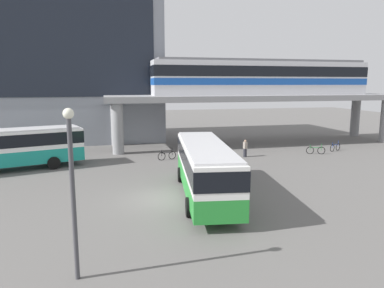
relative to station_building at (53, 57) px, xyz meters
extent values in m
plane|color=#605E5B|center=(8.61, -15.66, -9.82)|extent=(120.00, 120.00, 0.00)
cube|color=gray|center=(0.00, 0.03, 0.00)|extent=(24.53, 11.82, 19.63)
cube|color=black|center=(0.00, -5.93, 0.98)|extent=(22.08, 0.10, 10.99)
cube|color=gray|center=(21.85, -8.53, -4.66)|extent=(32.57, 6.75, 0.60)
cylinder|color=gray|center=(6.76, -11.10, -7.39)|extent=(1.10, 1.10, 4.86)
cylinder|color=gray|center=(6.76, -5.95, -7.39)|extent=(1.10, 1.10, 4.86)
cylinder|color=gray|center=(36.93, -5.95, -7.39)|extent=(1.10, 1.10, 4.86)
cube|color=silver|center=(22.71, -8.53, -2.56)|extent=(24.41, 2.90, 3.60)
cube|color=#194CA5|center=(22.71, -8.53, -2.92)|extent=(24.47, 2.96, 0.70)
cube|color=black|center=(22.71, -8.53, -1.84)|extent=(24.47, 2.96, 1.10)
cube|color=slate|center=(22.71, -8.53, -0.64)|extent=(23.43, 2.61, 0.24)
cube|color=#268C33|center=(11.30, -25.89, -8.77)|extent=(3.97, 11.24, 1.10)
cube|color=white|center=(11.30, -25.89, -7.47)|extent=(3.97, 11.24, 1.50)
cube|color=black|center=(11.30, -25.89, -7.39)|extent=(4.01, 11.28, 0.96)
cube|color=silver|center=(11.30, -25.89, -6.66)|extent=(3.77, 10.68, 0.12)
cylinder|color=black|center=(10.53, -22.24, -9.32)|extent=(0.41, 1.03, 1.00)
cylinder|color=black|center=(13.01, -22.58, -9.32)|extent=(0.41, 1.03, 1.00)
cylinder|color=black|center=(9.64, -28.78, -9.32)|extent=(0.41, 1.03, 1.00)
cylinder|color=black|center=(12.12, -29.12, -9.32)|extent=(0.41, 1.03, 1.00)
cube|color=teal|center=(-1.73, -16.00, -8.77)|extent=(11.26, 5.51, 1.10)
cube|color=white|center=(-1.73, -16.00, -7.47)|extent=(11.26, 5.51, 1.50)
cube|color=black|center=(-1.73, -16.00, -7.39)|extent=(11.31, 5.56, 0.96)
cube|color=silver|center=(-1.73, -16.00, -6.66)|extent=(10.69, 5.24, 0.12)
cylinder|color=black|center=(1.58, -16.33, -9.32)|extent=(1.04, 0.55, 1.00)
cylinder|color=black|center=(0.87, -13.93, -9.32)|extent=(1.04, 0.55, 1.00)
torus|color=black|center=(11.39, -14.67, -9.48)|extent=(0.73, 0.26, 0.74)
torus|color=black|center=(10.38, -14.97, -9.48)|extent=(0.73, 0.26, 0.74)
cylinder|color=black|center=(10.88, -14.82, -9.20)|extent=(1.02, 0.34, 0.05)
cylinder|color=black|center=(10.38, -14.97, -9.18)|extent=(0.04, 0.04, 0.55)
cylinder|color=black|center=(11.39, -14.67, -9.13)|extent=(0.04, 0.04, 0.65)
torus|color=black|center=(25.72, -15.80, -9.48)|extent=(0.72, 0.31, 0.74)
torus|color=black|center=(24.73, -15.45, -9.48)|extent=(0.72, 0.31, 0.74)
cylinder|color=#1E7F33|center=(25.23, -15.62, -9.20)|extent=(1.01, 0.40, 0.05)
cylinder|color=#1E7F33|center=(24.73, -15.45, -9.18)|extent=(0.04, 0.04, 0.55)
cylinder|color=#1E7F33|center=(25.72, -15.80, -9.13)|extent=(0.04, 0.04, 0.65)
torus|color=black|center=(14.59, -14.02, -9.48)|extent=(0.74, 0.13, 0.74)
torus|color=black|center=(13.54, -14.11, -9.48)|extent=(0.74, 0.13, 0.74)
cylinder|color=#996626|center=(14.07, -14.06, -9.20)|extent=(1.05, 0.14, 0.05)
cylinder|color=#996626|center=(13.54, -14.11, -9.18)|extent=(0.04, 0.04, 0.55)
cylinder|color=#996626|center=(14.59, -14.02, -9.13)|extent=(0.04, 0.04, 0.65)
torus|color=black|center=(28.52, -14.44, -9.48)|extent=(0.70, 0.36, 0.74)
torus|color=black|center=(27.56, -14.88, -9.48)|extent=(0.70, 0.36, 0.74)
cylinder|color=#1E3FA5|center=(28.04, -14.66, -9.20)|extent=(0.98, 0.48, 0.05)
cylinder|color=#1E3FA5|center=(27.56, -14.88, -9.18)|extent=(0.04, 0.04, 0.55)
cylinder|color=#1E3FA5|center=(28.52, -14.44, -9.13)|extent=(0.04, 0.04, 0.65)
cylinder|color=#26262D|center=(18.09, -15.33, -9.43)|extent=(0.32, 0.32, 0.78)
cube|color=gray|center=(18.09, -15.33, -8.74)|extent=(0.29, 0.42, 0.61)
sphere|color=tan|center=(18.09, -15.33, -8.32)|extent=(0.21, 0.21, 0.21)
cylinder|color=#3F3F44|center=(4.56, -33.63, -7.02)|extent=(0.16, 0.16, 5.60)
sphere|color=silver|center=(4.56, -33.63, -4.07)|extent=(0.36, 0.36, 0.36)
camera|label=1|loc=(5.73, -45.75, -3.11)|focal=33.52mm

